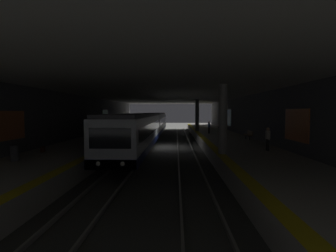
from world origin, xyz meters
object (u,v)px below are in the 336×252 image
(bench_left_near, at_px, (249,134))
(pillar_far, at_px, (197,115))
(person_walking_mid, at_px, (209,127))
(trash_bin, at_px, (15,153))
(backpack_on_floor, at_px, (43,149))
(pillar_near, at_px, (223,119))
(person_waiting_near, at_px, (268,138))
(metro_train, at_px, (149,126))
(bench_left_mid, at_px, (220,125))
(bench_right_mid, at_px, (91,131))

(bench_left_near, bearing_deg, pillar_far, 20.18)
(person_walking_mid, bearing_deg, trash_bin, 144.19)
(person_walking_mid, bearing_deg, backpack_on_floor, 139.27)
(pillar_near, relative_size, person_walking_mid, 2.95)
(person_waiting_near, bearing_deg, pillar_near, 112.11)
(backpack_on_floor, bearing_deg, metro_train, -20.10)
(pillar_near, xyz_separation_m, bench_left_mid, (25.50, -4.18, -1.75))
(bench_right_mid, bearing_deg, person_waiting_near, -123.09)
(metro_train, bearing_deg, bench_left_near, -122.52)
(bench_right_mid, bearing_deg, backpack_on_floor, -176.48)
(bench_right_mid, bearing_deg, bench_left_near, -101.07)
(bench_left_mid, bearing_deg, person_walking_mid, 162.86)
(pillar_near, bearing_deg, bench_left_near, -25.72)
(bench_left_near, distance_m, trash_bin, 19.95)
(bench_left_near, bearing_deg, bench_left_mid, 0.00)
(bench_left_mid, relative_size, trash_bin, 2.00)
(bench_left_near, height_order, trash_bin, bench_left_near)
(bench_left_near, xyz_separation_m, trash_bin, (-11.46, 16.33, -0.10))
(pillar_near, height_order, bench_left_near, pillar_near)
(pillar_far, height_order, bench_left_near, pillar_far)
(backpack_on_floor, height_order, trash_bin, trash_bin)
(pillar_far, distance_m, bench_left_mid, 7.07)
(pillar_far, relative_size, metro_train, 0.12)
(bench_left_near, height_order, backpack_on_floor, bench_left_near)
(pillar_near, distance_m, pillar_far, 20.07)
(metro_train, distance_m, person_waiting_near, 17.31)
(pillar_near, xyz_separation_m, bench_right_mid, (12.03, 12.88, -1.75))
(pillar_far, bearing_deg, bench_right_mid, 121.98)
(bench_left_near, distance_m, bench_left_mid, 16.81)
(metro_train, distance_m, trash_bin, 19.15)
(bench_left_near, xyz_separation_m, backpack_on_floor, (-8.48, 16.34, -0.32))
(person_waiting_near, height_order, person_walking_mid, person_waiting_near)
(bench_left_mid, distance_m, bench_right_mid, 21.74)
(pillar_near, xyz_separation_m, trash_bin, (-2.77, 12.15, -1.85))
(pillar_near, xyz_separation_m, bench_left_near, (8.69, -4.18, -1.75))
(bench_left_mid, relative_size, backpack_on_floor, 4.25)
(pillar_far, relative_size, person_waiting_near, 2.75)
(pillar_far, distance_m, bench_right_mid, 15.29)
(bench_left_near, height_order, bench_left_mid, same)
(bench_left_near, bearing_deg, person_walking_mid, 23.49)
(bench_left_mid, bearing_deg, metro_train, 132.87)
(bench_left_mid, distance_m, trash_bin, 32.65)
(bench_left_mid, xyz_separation_m, bench_right_mid, (-13.47, 17.07, 0.00))
(bench_left_near, distance_m, person_walking_mid, 7.61)
(bench_left_mid, height_order, bench_right_mid, same)
(bench_left_mid, relative_size, bench_right_mid, 1.00)
(pillar_far, height_order, person_walking_mid, pillar_far)
(backpack_on_floor, bearing_deg, bench_right_mid, 3.52)
(backpack_on_floor, bearing_deg, bench_left_mid, -32.87)
(metro_train, height_order, bench_left_mid, metro_train)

